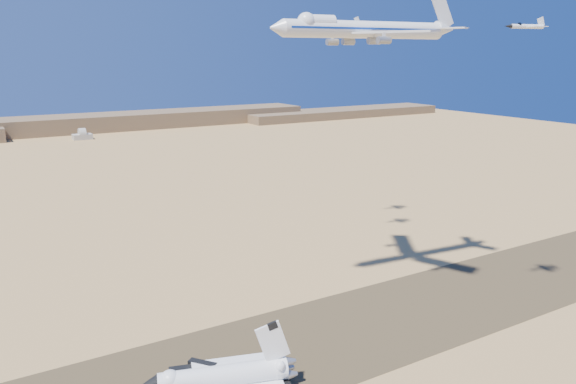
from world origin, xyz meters
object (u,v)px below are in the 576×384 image
chase_jet_a (526,26)px  carrier_747 (360,29)px  shuttle (222,379)px  chase_jet_d (345,23)px  chase_jet_e (347,24)px

chase_jet_a → carrier_747: bearing=143.3°
shuttle → carrier_747: 118.50m
shuttle → chase_jet_a: 136.12m
chase_jet_d → chase_jet_a: bearing=-73.9°
chase_jet_d → shuttle: bearing=-129.4°
shuttle → chase_jet_e: chase_jet_e is taller
shuttle → chase_jet_a: size_ratio=2.82×
carrier_747 → chase_jet_a: size_ratio=5.01×
carrier_747 → chase_jet_a: 51.43m
chase_jet_a → chase_jet_d: 82.59m
chase_jet_a → chase_jet_e: 103.81m
chase_jet_a → chase_jet_e: bearing=98.1°
shuttle → carrier_747: (69.45, 35.85, 89.07)m
shuttle → chase_jet_d: (95.20, 78.71, 93.49)m
carrier_747 → chase_jet_d: 50.20m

